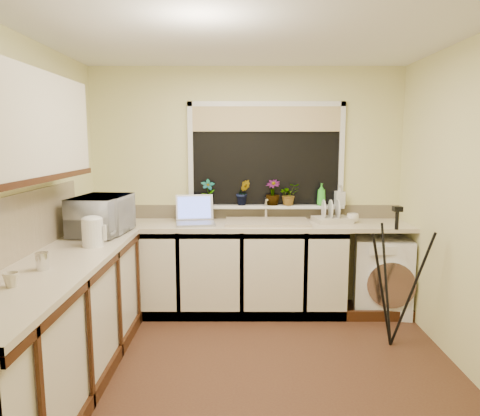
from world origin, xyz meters
The scene contains 33 objects.
floor centered at (0.00, 0.00, 0.00)m, with size 3.20×3.20×0.00m, color #513220.
ceiling centered at (0.00, 0.00, 2.45)m, with size 3.20×3.20×0.00m, color white.
wall_back centered at (0.00, 1.50, 1.23)m, with size 3.20×3.20×0.00m, color beige.
wall_front centered at (0.00, -1.50, 1.23)m, with size 3.20×3.20×0.00m, color beige.
wall_left centered at (-1.60, 0.00, 1.23)m, with size 3.00×3.00×0.00m, color beige.
wall_right centered at (1.60, 0.00, 1.23)m, with size 3.00×3.00×0.00m, color beige.
base_cabinet_back centered at (-0.33, 1.20, 0.43)m, with size 2.55×0.60×0.86m, color silver.
base_cabinet_left centered at (-1.30, -0.30, 0.43)m, with size 0.54×2.40×0.86m, color silver.
worktop_back centered at (0.00, 1.20, 0.88)m, with size 3.20×0.60×0.04m, color beige.
worktop_left centered at (-1.30, -0.30, 0.88)m, with size 0.60×2.40×0.04m, color beige.
upper_cabinet centered at (-1.44, -0.45, 1.80)m, with size 0.28×1.90×0.70m, color silver.
splashback_left centered at (-1.59, -0.30, 1.12)m, with size 0.02×2.40×0.45m, color beige.
splashback_back centered at (0.00, 1.49, 0.97)m, with size 3.20×0.02×0.14m, color beige.
window_glass centered at (0.20, 1.49, 1.55)m, with size 1.50×0.02×1.00m, color black.
window_blind centered at (0.20, 1.46, 1.92)m, with size 1.50×0.02×0.25m, color tan.
windowsill centered at (0.20, 1.43, 1.04)m, with size 1.60×0.14×0.03m, color white.
sink centered at (0.20, 1.20, 0.91)m, with size 0.82×0.46×0.03m, color tan.
faucet centered at (0.20, 1.38, 1.02)m, with size 0.03×0.03×0.24m, color silver.
washing_machine centered at (1.36, 1.18, 0.38)m, with size 0.54×0.52×0.76m, color white.
laptop centered at (-0.51, 1.20, 0.97)m, with size 0.42×0.41×0.27m.
kettle centered at (-1.20, 0.22, 1.01)m, with size 0.16×0.16×0.21m, color white.
dish_rack centered at (0.85, 1.25, 0.93)m, with size 0.35×0.26×0.05m, color beige.
tripod centered at (1.21, 0.41, 0.59)m, with size 0.59×0.59×1.18m, color black, non-canonical shape.
steel_jar centered at (-1.32, -0.42, 0.96)m, with size 0.08×0.08×0.11m, color silver.
microwave centered at (-1.27, 0.69, 1.07)m, with size 0.60×0.41×0.33m, color silver.
plant_a centered at (-0.39, 1.39, 1.19)m, with size 0.14×0.10×0.27m, color #999999.
plant_b centered at (-0.04, 1.41, 1.18)m, with size 0.14×0.12×0.26m, color #999999.
plant_c centered at (0.27, 1.41, 1.18)m, with size 0.15×0.15×0.26m, color #999999.
plant_d centered at (0.44, 1.40, 1.16)m, with size 0.20×0.18×0.23m, color #999999.
soap_bottle_green centered at (0.76, 1.39, 1.16)m, with size 0.09×0.09×0.23m, color green.
soap_bottle_clear centered at (0.96, 1.41, 1.16)m, with size 0.09×0.10×0.21m, color #999999.
cup_back centered at (1.05, 1.23, 0.95)m, with size 0.12×0.12×0.09m, color white.
cup_left centered at (-1.34, -0.76, 0.94)m, with size 0.09×0.09×0.08m, color beige.
Camera 1 is at (-0.06, -3.18, 1.71)m, focal length 33.75 mm.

